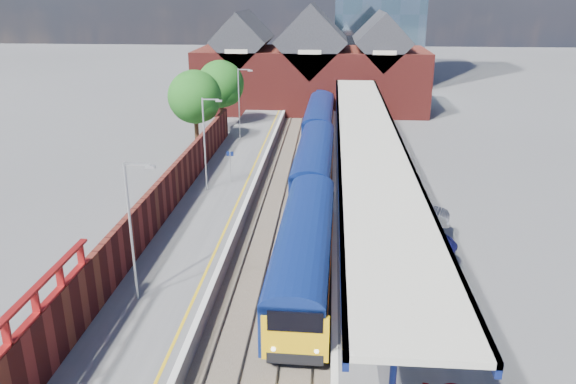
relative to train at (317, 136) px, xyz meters
name	(u,v)px	position (x,y,z in m)	size (l,w,h in m)	color
ground	(298,172)	(-1.49, -4.97, -2.12)	(240.00, 240.00, 0.00)	#5B5B5E
ballast_bed	(290,214)	(-1.49, -14.97, -2.09)	(6.00, 76.00, 0.06)	#473D33
rails	(290,213)	(-1.49, -14.97, -2.00)	(4.51, 76.00, 0.14)	slate
left_platform	(215,206)	(-6.99, -14.97, -1.62)	(5.00, 76.00, 1.00)	#565659
right_platform	(374,210)	(4.51, -14.97, -1.62)	(6.00, 76.00, 1.00)	#565659
coping_left	(247,200)	(-4.64, -14.97, -1.10)	(0.30, 76.00, 0.05)	silver
coping_right	(334,202)	(1.66, -14.97, -1.10)	(0.30, 76.00, 0.05)	silver
yellow_line	(239,200)	(-5.24, -14.97, -1.12)	(0.14, 76.00, 0.01)	yellow
train	(317,136)	(0.00, 0.00, 0.00)	(3.12, 65.95, 3.45)	navy
canopy	(368,138)	(3.99, -13.02, 3.13)	(4.50, 52.00, 4.48)	navy
lamp_post_b	(133,224)	(-7.86, -28.97, 2.87)	(1.48, 0.18, 7.00)	#A5A8AA
lamp_post_c	(206,139)	(-7.86, -12.97, 2.87)	(1.48, 0.18, 7.00)	#A5A8AA
lamp_post_d	(240,99)	(-7.86, 3.03, 2.87)	(1.48, 0.18, 7.00)	#A5A8AA
platform_sign	(230,161)	(-6.49, -10.97, 0.57)	(0.55, 0.08, 2.50)	#A5A8AA
brick_wall	(151,213)	(-9.59, -21.43, 0.33)	(0.35, 50.00, 3.86)	maroon
station_building	(311,69)	(-1.49, 23.03, 3.33)	(30.00, 12.12, 13.78)	maroon
tree_near	(196,99)	(-11.84, 0.94, 3.23)	(5.20, 5.20, 8.10)	#382314
tree_far	(222,85)	(-10.84, 8.94, 3.23)	(5.20, 5.20, 8.10)	#382314
parked_car_silver	(413,212)	(6.75, -18.26, -0.37)	(1.59, 4.56, 1.50)	#B4B5B9
parked_car_dark	(389,228)	(4.97, -20.70, -0.49)	(1.76, 4.33, 1.26)	black
parked_car_blue	(415,238)	(6.33, -22.19, -0.45)	(2.23, 4.83, 1.34)	navy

